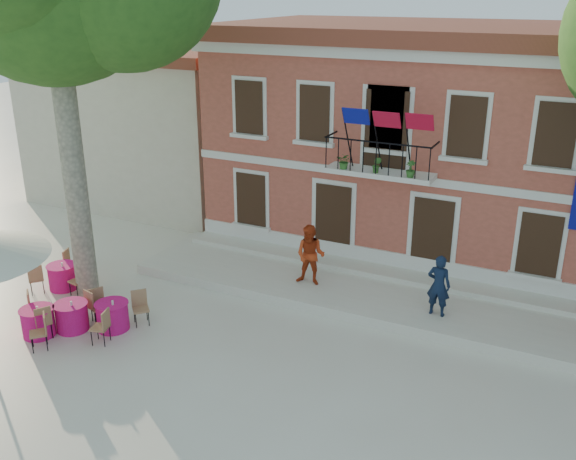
% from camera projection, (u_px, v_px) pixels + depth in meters
% --- Properties ---
extents(ground, '(90.00, 90.00, 0.00)m').
position_uv_depth(ground, '(226.00, 350.00, 16.24)').
color(ground, beige).
rests_on(ground, ground).
extents(main_building, '(13.50, 9.59, 7.50)m').
position_uv_depth(main_building, '(421.00, 135.00, 22.44)').
color(main_building, '#C75A48').
rests_on(main_building, ground).
extents(neighbor_west, '(9.40, 9.40, 6.40)m').
position_uv_depth(neighbor_west, '(170.00, 118.00, 28.26)').
color(neighbor_west, beige).
rests_on(neighbor_west, ground).
extents(terrace, '(14.00, 3.40, 0.30)m').
position_uv_depth(terrace, '(361.00, 291.00, 19.04)').
color(terrace, silver).
rests_on(terrace, ground).
extents(pedestrian_navy, '(0.65, 0.44, 1.73)m').
position_uv_depth(pedestrian_navy, '(439.00, 285.00, 17.09)').
color(pedestrian_navy, '#101C35').
rests_on(pedestrian_navy, terrace).
extents(pedestrian_orange, '(0.96, 0.79, 1.84)m').
position_uv_depth(pedestrian_orange, '(311.00, 255.00, 18.87)').
color(pedestrian_orange, '#C13A16').
rests_on(pedestrian_orange, terrace).
extents(cafe_table_0, '(1.80, 1.82, 0.95)m').
position_uv_depth(cafe_table_0, '(112.00, 315.00, 17.10)').
color(cafe_table_0, '#EB1693').
rests_on(cafe_table_0, ground).
extents(cafe_table_1, '(1.33, 1.87, 0.95)m').
position_uv_depth(cafe_table_1, '(72.00, 316.00, 17.07)').
color(cafe_table_1, '#EB1693').
rests_on(cafe_table_1, ground).
extents(cafe_table_2, '(1.70, 1.61, 0.95)m').
position_uv_depth(cafe_table_2, '(38.00, 321.00, 16.80)').
color(cafe_table_2, '#EB1693').
rests_on(cafe_table_2, ground).
extents(cafe_table_3, '(1.77, 1.84, 0.95)m').
position_uv_depth(cafe_table_3, '(63.00, 275.00, 19.42)').
color(cafe_table_3, '#EB1693').
rests_on(cafe_table_3, ground).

